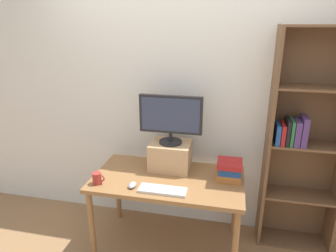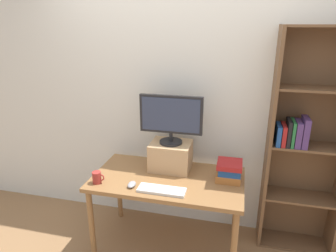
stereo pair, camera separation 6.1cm
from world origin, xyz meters
name	(u,v)px [view 1 (the left image)]	position (x,y,z in m)	size (l,w,h in m)	color
ground_plane	(168,244)	(0.00, 0.00, 0.00)	(12.00, 12.00, 0.00)	olive
back_wall	(179,100)	(0.00, 0.49, 1.30)	(7.00, 0.08, 2.60)	silver
desk	(168,185)	(0.00, 0.00, 0.64)	(1.32, 0.72, 0.72)	olive
bookshelf_unit	(303,143)	(1.14, 0.33, 1.01)	(0.66, 0.28, 2.00)	brown
riser_box	(171,156)	(-0.01, 0.18, 0.84)	(0.37, 0.30, 0.25)	tan
computer_monitor	(171,117)	(-0.01, 0.18, 1.21)	(0.57, 0.21, 0.44)	black
keyboard	(163,190)	(0.01, -0.23, 0.73)	(0.39, 0.13, 0.02)	silver
computer_mouse	(132,185)	(-0.25, -0.22, 0.74)	(0.06, 0.10, 0.04)	#99999E
book_stack	(229,170)	(0.52, 0.09, 0.80)	(0.21, 0.22, 0.17)	#AD662D
coffee_mug	(97,178)	(-0.56, -0.23, 0.77)	(0.11, 0.08, 0.10)	#9E2D28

